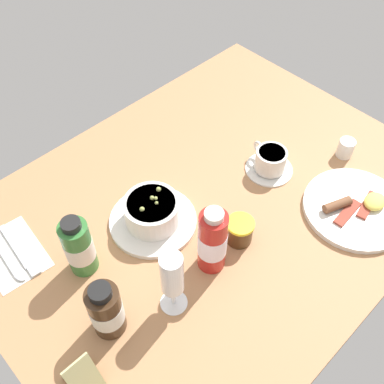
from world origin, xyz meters
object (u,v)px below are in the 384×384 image
at_px(sauce_bottle_green, 79,247).
at_px(menu_card, 80,373).
at_px(coffee_cup, 270,161).
at_px(sauce_bottle_red, 212,241).
at_px(creamer_jug, 346,148).
at_px(sauce_bottle_brown, 106,310).
at_px(porridge_bowl, 152,213).
at_px(wine_glass, 172,277).
at_px(breakfast_plate, 356,208).
at_px(cutlery_setting, 13,255).
at_px(jam_jar, 240,231).

height_order(sauce_bottle_green, menu_card, sauce_bottle_green).
distance_m(coffee_cup, sauce_bottle_red, 0.32).
relative_size(sauce_bottle_green, sauce_bottle_red, 0.89).
xyz_separation_m(creamer_jug, sauce_bottle_red, (0.48, -0.01, 0.06)).
bearing_deg(sauce_bottle_brown, coffee_cup, -174.62).
xyz_separation_m(porridge_bowl, wine_glass, (0.10, 0.18, 0.07)).
bearing_deg(wine_glass, creamer_jug, 179.97).
bearing_deg(coffee_cup, breakfast_plate, 101.71).
distance_m(coffee_cup, wine_glass, 0.44).
xyz_separation_m(coffee_cup, wine_glass, (0.42, 0.10, 0.08)).
xyz_separation_m(creamer_jug, wine_glass, (0.61, -0.00, 0.08)).
relative_size(creamer_jug, wine_glass, 0.32).
xyz_separation_m(sauce_bottle_green, menu_card, (0.14, 0.20, -0.02)).
height_order(sauce_bottle_red, menu_card, sauce_bottle_red).
bearing_deg(sauce_bottle_green, wine_glass, 111.71).
relative_size(cutlery_setting, jam_jar, 2.87).
relative_size(wine_glass, sauce_bottle_brown, 1.16).
bearing_deg(breakfast_plate, menu_card, -9.94).
xyz_separation_m(porridge_bowl, sauce_bottle_green, (0.18, -0.02, 0.04)).
relative_size(creamer_jug, breakfast_plate, 0.22).
relative_size(cutlery_setting, wine_glass, 1.04).
bearing_deg(cutlery_setting, menu_card, 82.39).
xyz_separation_m(cutlery_setting, sauce_bottle_red, (-0.30, 0.32, 0.08)).
height_order(cutlery_setting, wine_glass, wine_glass).
distance_m(cutlery_setting, sauce_bottle_green, 0.18).
relative_size(porridge_bowl, jam_jar, 3.25).
height_order(coffee_cup, breakfast_plate, coffee_cup).
relative_size(wine_glass, sauce_bottle_green, 1.07).
distance_m(sauce_bottle_brown, sauce_bottle_green, 0.15).
distance_m(cutlery_setting, wine_glass, 0.39).
height_order(sauce_bottle_green, breakfast_plate, sauce_bottle_green).
relative_size(creamer_jug, sauce_bottle_green, 0.34).
bearing_deg(breakfast_plate, sauce_bottle_green, -30.40).
distance_m(coffee_cup, sauce_bottle_brown, 0.55).
bearing_deg(wine_glass, cutlery_setting, -61.55).
relative_size(sauce_bottle_green, menu_card, 1.56).
distance_m(sauce_bottle_green, sauce_bottle_red, 0.27).
bearing_deg(menu_card, wine_glass, -179.32).
relative_size(porridge_bowl, creamer_jug, 3.69).
distance_m(cutlery_setting, breakfast_plate, 0.79).
height_order(porridge_bowl, breakfast_plate, porridge_bowl).
distance_m(creamer_jug, breakfast_plate, 0.18).
relative_size(sauce_bottle_brown, breakfast_plate, 0.60).
distance_m(coffee_cup, sauce_bottle_green, 0.51).
bearing_deg(cutlery_setting, sauce_bottle_green, 127.24).
height_order(sauce_bottle_green, sauce_bottle_red, sauce_bottle_red).
distance_m(sauce_bottle_brown, breakfast_plate, 0.62).
relative_size(cutlery_setting, creamer_jug, 3.25).
xyz_separation_m(jam_jar, sauce_bottle_red, (0.09, -0.00, 0.05)).
xyz_separation_m(wine_glass, sauce_bottle_green, (0.08, -0.20, -0.04)).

